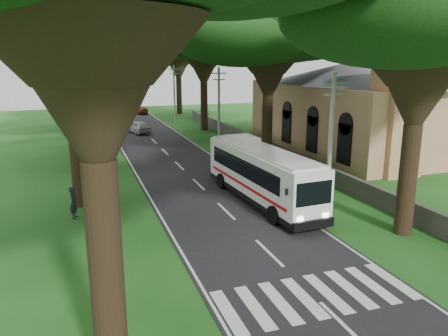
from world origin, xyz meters
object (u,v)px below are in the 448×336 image
at_px(distant_car_b, 110,114).
at_px(pedestrian, 74,203).
at_px(church, 354,100).
at_px(pole_near, 330,142).
at_px(coach_bus, 261,173).
at_px(distant_car_a, 138,127).
at_px(pole_far, 174,93).
at_px(pole_mid, 219,107).
at_px(distant_car_c, 139,110).

xyz_separation_m(distant_car_b, pedestrian, (-5.49, -43.45, 0.27)).
distance_m(church, pole_near, 19.88).
bearing_deg(coach_bus, church, 35.56).
xyz_separation_m(distant_car_a, pedestrian, (-7.60, -28.30, 0.13)).
height_order(pole_near, pole_far, same).
xyz_separation_m(pole_near, pedestrian, (-13.90, 3.75, -3.27)).
bearing_deg(pole_far, pole_mid, -90.00).
xyz_separation_m(pole_near, distant_car_b, (-8.41, 47.20, -3.53)).
bearing_deg(pedestrian, coach_bus, -76.54).
relative_size(pole_mid, pedestrian, 4.39).
height_order(pole_mid, distant_car_c, pole_mid).
height_order(pole_near, distant_car_a, pole_near).
distance_m(pole_near, pole_far, 40.00).
height_order(church, distant_car_b, church).
relative_size(distant_car_b, distant_car_c, 0.90).
height_order(distant_car_a, distant_car_b, distant_car_a).
xyz_separation_m(distant_car_c, pedestrian, (-10.60, -48.18, 0.28)).
distance_m(pole_near, coach_bus, 4.84).
height_order(pole_far, distant_car_b, pole_far).
bearing_deg(distant_car_c, pole_far, 88.73).
relative_size(pole_far, pedestrian, 4.39).
relative_size(pole_mid, distant_car_b, 2.14).
bearing_deg(pole_near, distant_car_b, 100.11).
relative_size(pole_mid, distant_car_c, 1.92).
relative_size(distant_car_a, distant_car_c, 1.05).
bearing_deg(church, pole_mid, 160.19).
xyz_separation_m(pole_mid, distant_car_c, (-3.31, 31.93, -3.54)).
bearing_deg(coach_bus, pole_mid, 76.88).
relative_size(church, pedestrian, 13.16).
relative_size(coach_bus, distant_car_c, 2.78).
height_order(church, distant_car_a, church).
relative_size(pole_near, distant_car_c, 1.92).
relative_size(pole_far, distant_car_a, 1.82).
bearing_deg(coach_bus, pole_near, -52.14).
bearing_deg(pole_near, distant_car_c, 93.64).
xyz_separation_m(pole_mid, coach_bus, (-2.80, -16.83, -2.36)).
relative_size(church, distant_car_b, 6.41).
height_order(coach_bus, pedestrian, coach_bus).
xyz_separation_m(distant_car_b, distant_car_c, (5.11, 4.74, -0.01)).
bearing_deg(pole_near, pedestrian, 164.91).
bearing_deg(distant_car_c, coach_bus, 73.83).
bearing_deg(coach_bus, pedestrian, 173.33).
xyz_separation_m(pole_far, coach_bus, (-2.80, -36.83, -2.36)).
relative_size(church, distant_car_a, 5.46).
bearing_deg(distant_car_c, distant_car_a, 64.68).
bearing_deg(distant_car_a, church, 124.77).
xyz_separation_m(pole_near, coach_bus, (-2.80, 3.17, -2.36)).
bearing_deg(distant_car_c, distant_car_b, 26.08).
relative_size(pole_mid, pole_far, 1.00).
xyz_separation_m(church, pole_near, (-12.36, -15.55, -0.73)).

